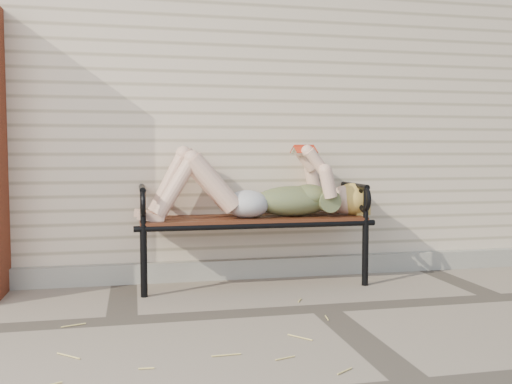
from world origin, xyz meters
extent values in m
plane|color=#7B6D5F|center=(0.00, 0.00, 0.00)|extent=(80.00, 80.00, 0.00)
cube|color=beige|center=(0.00, 3.00, 1.50)|extent=(8.00, 4.00, 3.00)
cube|color=gray|center=(0.00, 0.97, 0.07)|extent=(8.00, 0.10, 0.15)
cylinder|color=black|center=(-1.11, 0.53, 0.25)|extent=(0.05, 0.05, 0.49)
cylinder|color=black|center=(-1.11, 1.03, 0.25)|extent=(0.05, 0.05, 0.49)
cylinder|color=black|center=(0.51, 0.53, 0.25)|extent=(0.05, 0.05, 0.49)
cylinder|color=black|center=(0.51, 1.03, 0.25)|extent=(0.05, 0.05, 0.49)
cube|color=#531F15|center=(-0.30, 0.78, 0.49)|extent=(1.66, 0.54, 0.03)
cylinder|color=black|center=(-0.30, 0.53, 0.47)|extent=(1.75, 0.04, 0.04)
cylinder|color=black|center=(-0.30, 1.03, 0.47)|extent=(1.75, 0.04, 0.04)
torus|color=black|center=(-0.30, 1.15, 1.04)|extent=(0.30, 0.04, 0.30)
ellipsoid|color=#0A3649|center=(0.01, 0.75, 0.62)|extent=(0.59, 0.34, 0.23)
ellipsoid|color=#0A3649|center=(0.14, 0.75, 0.66)|extent=(0.28, 0.33, 0.17)
ellipsoid|color=#B4B4B9|center=(-0.34, 0.75, 0.61)|extent=(0.33, 0.37, 0.21)
sphere|color=beige|center=(0.43, 0.75, 0.62)|extent=(0.24, 0.24, 0.24)
ellipsoid|color=#E1B654|center=(0.49, 0.75, 0.63)|extent=(0.27, 0.28, 0.25)
cube|color=#B62B14|center=(0.09, 0.75, 1.04)|extent=(0.15, 0.02, 0.02)
cube|color=white|center=(0.09, 0.70, 1.01)|extent=(0.15, 0.10, 0.06)
cube|color=white|center=(0.09, 0.79, 1.01)|extent=(0.15, 0.10, 0.06)
cube|color=#B62B14|center=(0.09, 0.70, 1.01)|extent=(0.16, 0.10, 0.06)
cube|color=#B62B14|center=(0.09, 0.80, 1.01)|extent=(0.16, 0.10, 0.06)
cylinder|color=#D3BE67|center=(-0.29, -0.60, 0.01)|extent=(0.09, 0.12, 0.01)
cylinder|color=#D3BE67|center=(-0.90, -0.01, 0.01)|extent=(0.08, 0.02, 0.01)
cylinder|color=#D3BE67|center=(-0.37, -0.48, 0.01)|extent=(0.04, 0.09, 0.01)
cylinder|color=#D3BE67|center=(-1.64, 0.46, 0.01)|extent=(0.07, 0.12, 0.01)
cylinder|color=#D3BE67|center=(-1.89, -0.07, 0.01)|extent=(0.14, 0.05, 0.01)
cylinder|color=#D3BE67|center=(-0.17, -0.72, 0.01)|extent=(0.02, 0.10, 0.01)
cylinder|color=#D3BE67|center=(-1.70, 0.21, 0.01)|extent=(0.06, 0.13, 0.01)
cylinder|color=#D3BE67|center=(-0.05, -0.38, 0.01)|extent=(0.05, 0.08, 0.01)
cylinder|color=#D3BE67|center=(-1.36, -0.81, 0.01)|extent=(0.08, 0.13, 0.01)
cylinder|color=#D3BE67|center=(-0.36, 0.16, 0.01)|extent=(0.11, 0.03, 0.01)
camera|label=1|loc=(-1.17, -3.39, 0.99)|focal=40.00mm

